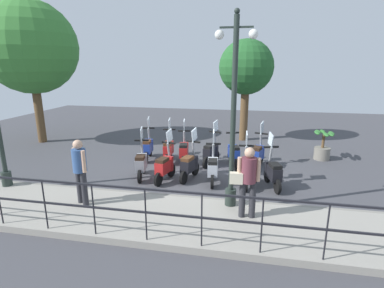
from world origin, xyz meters
TOP-DOWN VIEW (x-y plane):
  - ground_plane at (0.00, 0.00)m, footprint 28.00×28.00m
  - promenade_walkway at (-3.15, 0.00)m, footprint 2.20×20.00m
  - fence_railing at (-4.20, -0.00)m, footprint 0.04×16.03m
  - lamp_post_near at (-2.40, -0.94)m, footprint 0.26×0.90m
  - pedestrian_with_bag at (-2.93, -1.32)m, footprint 0.34×0.64m
  - pedestrian_distant at (-3.02, 2.56)m, footprint 0.44×0.44m
  - tree_large at (2.60, 7.88)m, footprint 3.87×3.87m
  - tree_distant at (4.71, -1.05)m, footprint 2.40×2.40m
  - potted_palm at (2.26, -3.99)m, footprint 1.06×0.66m
  - scooter_near_0 at (-0.79, -2.02)m, footprint 1.20×0.54m
  - scooter_near_1 at (-0.81, -1.27)m, footprint 1.23×0.44m
  - scooter_near_2 at (-0.77, -0.31)m, footprint 1.23×0.44m
  - scooter_near_3 at (-0.63, 0.41)m, footprint 1.21×0.52m
  - scooter_near_4 at (-0.91, 1.11)m, footprint 1.22×0.50m
  - scooter_near_5 at (-0.78, 1.90)m, footprint 1.22×0.49m
  - scooter_far_0 at (0.90, -1.64)m, footprint 1.20×0.55m
  - scooter_far_1 at (0.84, -0.82)m, footprint 1.21×0.53m
  - scooter_far_2 at (0.83, -0.05)m, footprint 1.20×0.55m
  - scooter_far_3 at (0.79, 0.91)m, footprint 1.23×0.46m
  - scooter_far_4 at (0.92, 1.50)m, footprint 1.23×0.44m
  - scooter_far_5 at (1.02, 2.31)m, footprint 1.23×0.46m

SIDE VIEW (x-z plane):
  - ground_plane at x=0.00m, z-range 0.00..0.00m
  - promenade_walkway at x=-3.15m, z-range 0.00..0.15m
  - potted_palm at x=2.26m, z-range -0.08..0.97m
  - scooter_near_0 at x=-0.79m, z-range -0.29..1.25m
  - scooter_near_1 at x=-0.81m, z-range -0.29..1.25m
  - scooter_near_2 at x=-0.77m, z-range -0.29..1.25m
  - scooter_near_3 at x=-0.63m, z-range -0.29..1.25m
  - scooter_near_4 at x=-0.91m, z-range -0.29..1.25m
  - scooter_near_5 at x=-0.78m, z-range -0.29..1.25m
  - scooter_far_0 at x=0.90m, z-range -0.29..1.25m
  - scooter_far_1 at x=0.84m, z-range -0.29..1.25m
  - scooter_far_2 at x=0.83m, z-range -0.29..1.25m
  - scooter_far_3 at x=0.79m, z-range -0.29..1.25m
  - scooter_far_4 at x=0.92m, z-range -0.29..1.25m
  - scooter_far_5 at x=1.02m, z-range -0.29..1.25m
  - fence_railing at x=-4.20m, z-range 0.35..1.42m
  - pedestrian_with_bag at x=-2.93m, z-range 0.28..1.87m
  - pedestrian_distant at x=-3.02m, z-range 0.28..1.87m
  - lamp_post_near at x=-2.40m, z-range -0.10..4.28m
  - tree_distant at x=4.71m, z-range 1.00..5.49m
  - tree_large at x=2.60m, z-range 1.06..7.10m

